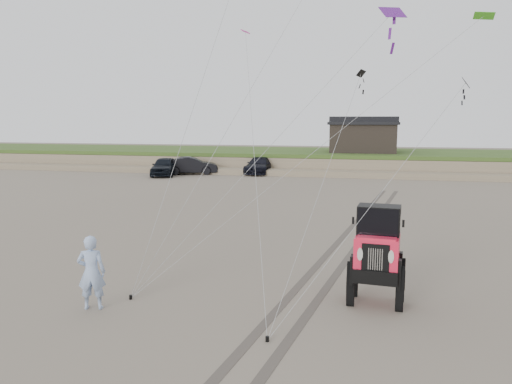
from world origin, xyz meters
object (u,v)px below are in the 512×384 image
Objects in this scene: cabin at (363,136)px; jeep at (377,266)px; truck_b at (191,166)px; truck_a at (165,166)px; man at (91,272)px; truck_c at (260,165)px.

cabin is 35.88m from jeep.
jeep is (15.59, -28.56, 0.27)m from truck_b.
cabin is at bearing 15.37° from truck_a.
man is (-6.12, -37.73, -2.28)m from cabin.
cabin reaches higher than truck_c.
truck_b is at bearing -153.70° from cabin.
man is at bearing -82.78° from truck_a.
truck_a is 0.84× the size of jeep.
cabin is 1.26× the size of truck_c.
cabin reaches higher than jeep.
truck_a is 2.44× the size of man.
truck_c is at bearing 113.19° from jeep.
cabin is at bearing 31.72° from truck_c.
cabin is 16.53m from truck_b.
cabin is at bearing 96.77° from jeep.
man reaches higher than truck_b.
man reaches higher than truck_a.
truck_b is at bearing 123.91° from jeep.
jeep reaches higher than truck_a.
truck_b is (1.88, 1.53, -0.03)m from truck_a.
truck_b is 0.83× the size of jeep.
jeep reaches higher than truck_b.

